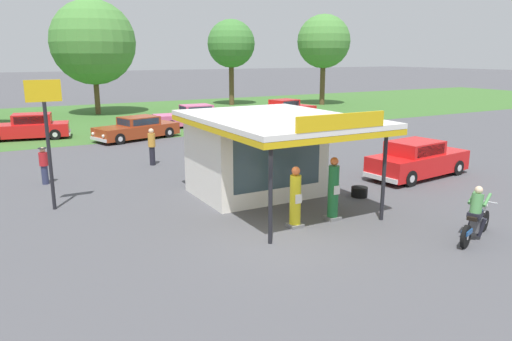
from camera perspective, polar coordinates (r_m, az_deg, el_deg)
ground_plane at (r=14.05m, az=2.37°, el=-7.95°), size 300.00×300.00×0.00m
grass_verge_strip at (r=42.04m, az=-19.45°, el=5.69°), size 120.00×24.00×0.01m
service_station_kiosk at (r=17.74m, az=0.43°, el=2.61°), size 5.00×6.94×3.54m
gas_pump_nearside at (r=14.72m, az=4.62°, el=-3.44°), size 0.44×0.44×1.88m
gas_pump_offside at (r=15.51m, az=9.04°, el=-2.42°), size 0.44×0.44×2.03m
motorcycle_with_rider at (r=15.08m, az=24.37°, el=-5.04°), size 2.20×1.01×1.58m
featured_classic_sedan at (r=21.88m, az=18.39°, el=1.16°), size 5.14×2.38×1.58m
parked_car_back_row_far_left at (r=33.34m, az=-25.19°, el=4.57°), size 5.34×2.70×1.56m
parked_car_back_row_centre_right at (r=35.94m, az=-7.50°, el=6.26°), size 5.49×2.09×1.55m
parked_car_back_row_right at (r=39.79m, az=3.70°, el=7.07°), size 5.15×2.71×1.60m
parked_car_back_row_left at (r=31.06m, az=-13.74°, el=4.77°), size 5.58×3.28×1.39m
bystander_standing_back_lot at (r=25.08m, az=-3.26°, el=3.74°), size 0.37×0.37×1.69m
bystander_admiring_sedan at (r=23.47m, az=-12.10°, el=2.85°), size 0.34×0.34×1.75m
bystander_leaning_by_kiosk at (r=21.34m, az=-23.59°, el=0.62°), size 0.34×0.34×1.52m
tree_oak_centre at (r=45.01m, az=-18.55°, el=14.03°), size 7.14×7.14×9.69m
tree_oak_left at (r=51.07m, az=-2.94°, el=14.51°), size 4.80×4.80×8.59m
tree_oak_distant_spare at (r=51.60m, az=7.94°, el=14.72°), size 5.38×5.38×9.10m
roadside_pole_sign at (r=17.34m, az=-23.37°, el=5.27°), size 1.10×0.12×4.33m
spare_tire_stack at (r=18.37m, az=12.01°, el=-2.46°), size 0.60×0.60×0.36m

